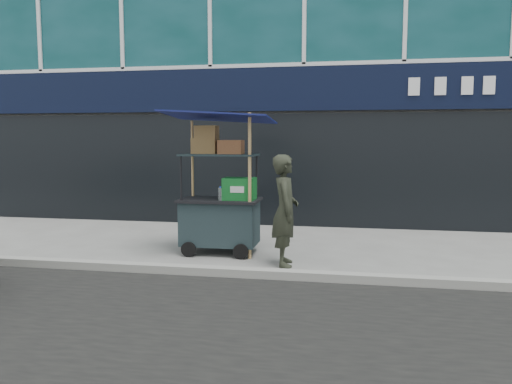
# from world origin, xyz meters

# --- Properties ---
(ground) EXTENTS (80.00, 80.00, 0.00)m
(ground) POSITION_xyz_m (0.00, 0.00, 0.00)
(ground) COLOR slate
(ground) RESTS_ON ground
(curb) EXTENTS (80.00, 0.18, 0.12)m
(curb) POSITION_xyz_m (0.00, -0.20, 0.06)
(curb) COLOR gray
(curb) RESTS_ON ground
(vendor_cart) EXTENTS (1.71, 1.21, 2.31)m
(vendor_cart) POSITION_xyz_m (-1.09, 1.14, 0.81)
(vendor_cart) COLOR black
(vendor_cart) RESTS_ON ground
(vendor_man) EXTENTS (0.48, 0.65, 1.64)m
(vendor_man) POSITION_xyz_m (0.04, 0.55, 0.82)
(vendor_man) COLOR #262A1F
(vendor_man) RESTS_ON ground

